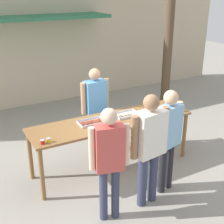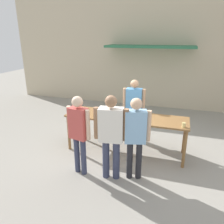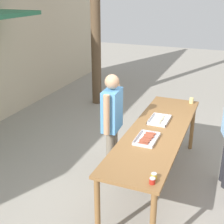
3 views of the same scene
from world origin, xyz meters
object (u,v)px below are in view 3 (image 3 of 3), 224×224
Objects in this scene: beer_cup at (191,101)px; person_server_behind_table at (112,117)px; food_tray_sausages at (147,139)px; condiment_jar_mustard at (152,181)px; condiment_jar_ketchup at (154,176)px; food_tray_buns at (159,120)px.

person_server_behind_table reaches higher than beer_cup.
food_tray_sausages is 0.79m from person_server_behind_table.
condiment_jar_mustard is 0.09m from condiment_jar_ketchup.
condiment_jar_ketchup is 1.62m from person_server_behind_table.
condiment_jar_ketchup is 2.56m from beer_cup.
food_tray_sausages is 1.02× the size of food_tray_buns.
condiment_jar_mustard is 2.66m from beer_cup.
condiment_jar_ketchup is at bearing -145.22° from person_server_behind_table.
condiment_jar_mustard is at bearing -146.97° from person_server_behind_table.
food_tray_sausages is at bearing -179.95° from food_tray_buns.
food_tray_sausages is at bearing -124.45° from person_server_behind_table.
condiment_jar_mustard is at bearing -160.45° from food_tray_sausages.
beer_cup is 0.06× the size of person_server_behind_table.
condiment_jar_mustard reaches higher than food_tray_buns.
food_tray_buns is 4.17× the size of beer_cup.
condiment_jar_ketchup reaches higher than food_tray_sausages.
condiment_jar_ketchup is 0.65× the size of beer_cup.
beer_cup is (1.70, -0.34, 0.04)m from food_tray_sausages.
food_tray_buns is at bearing -71.16° from person_server_behind_table.
condiment_jar_mustard is 1.70m from person_server_behind_table.
person_server_behind_table reaches higher than condiment_jar_ketchup.
food_tray_sausages is 4.27× the size of beer_cup.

